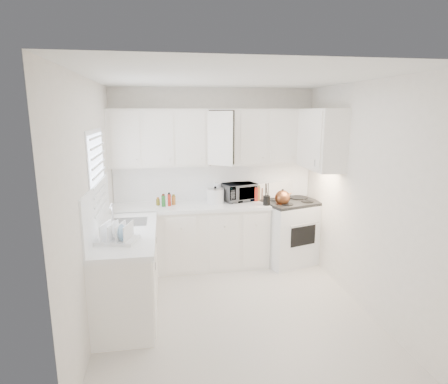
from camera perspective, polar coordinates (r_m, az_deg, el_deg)
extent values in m
plane|color=silver|center=(4.58, 1.48, -17.39)|extent=(3.20, 3.20, 0.00)
plane|color=white|center=(3.99, 1.70, 17.08)|extent=(3.20, 3.20, 0.00)
plane|color=white|center=(5.64, -1.48, 2.41)|extent=(3.00, 0.00, 3.00)
plane|color=white|center=(2.61, 8.29, -9.54)|extent=(3.00, 0.00, 3.00)
plane|color=white|center=(4.09, -19.53, -2.09)|extent=(0.00, 3.20, 3.20)
plane|color=white|center=(4.61, 20.21, -0.58)|extent=(0.00, 3.20, 3.20)
cube|color=white|center=(5.38, -5.12, -2.21)|extent=(2.24, 0.64, 0.05)
cube|color=white|center=(4.34, -14.68, -6.12)|extent=(0.64, 1.62, 0.05)
cube|color=white|center=(5.64, -1.46, 1.64)|extent=(2.98, 0.02, 0.55)
cube|color=white|center=(4.30, -18.88, -2.40)|extent=(0.02, 1.60, 0.55)
imported|color=gray|center=(5.56, 2.30, 0.30)|extent=(0.54, 0.41, 0.32)
cylinder|color=white|center=(5.61, -0.94, 0.12)|extent=(0.12, 0.12, 0.27)
cylinder|color=olive|center=(5.47, -10.05, -1.13)|extent=(0.06, 0.06, 0.13)
cylinder|color=#216425|center=(5.38, -9.27, -1.32)|extent=(0.06, 0.06, 0.13)
cylinder|color=#B02717|center=(5.47, -8.48, -1.08)|extent=(0.06, 0.06, 0.13)
cylinder|color=#C1752D|center=(5.38, -7.67, -1.27)|extent=(0.06, 0.06, 0.13)
cylinder|color=#B02717|center=(5.66, 4.56, -0.22)|extent=(0.06, 0.06, 0.19)
cylinder|color=#C1752D|center=(5.62, 5.25, -0.33)|extent=(0.06, 0.06, 0.19)
cylinder|color=#4D2316|center=(5.69, 5.63, -0.18)|extent=(0.06, 0.06, 0.19)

